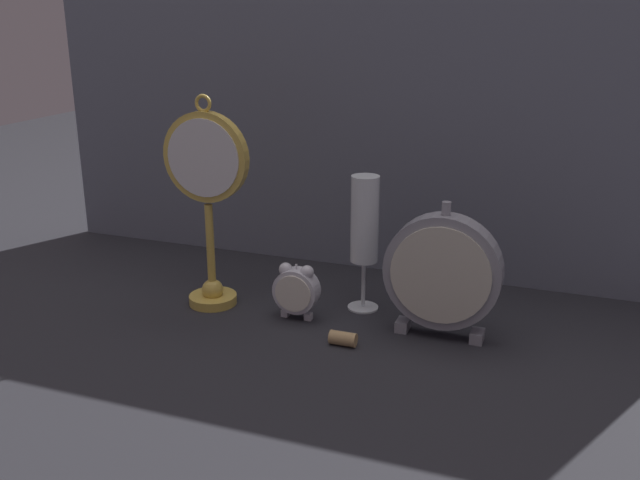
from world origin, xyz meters
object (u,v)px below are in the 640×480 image
at_px(pocket_watch_on_stand, 208,196).
at_px(alarm_clock_twin_bell, 296,289).
at_px(champagne_flute, 365,227).
at_px(mantel_clock_silver, 442,273).
at_px(wine_cork, 343,339).

xyz_separation_m(pocket_watch_on_stand, alarm_clock_twin_bell, (0.16, -0.01, -0.14)).
bearing_deg(champagne_flute, pocket_watch_on_stand, -163.97).
height_order(alarm_clock_twin_bell, mantel_clock_silver, mantel_clock_silver).
height_order(mantel_clock_silver, wine_cork, mantel_clock_silver).
bearing_deg(mantel_clock_silver, pocket_watch_on_stand, -178.60).
height_order(alarm_clock_twin_bell, champagne_flute, champagne_flute).
bearing_deg(wine_cork, alarm_clock_twin_bell, 147.29).
bearing_deg(wine_cork, mantel_clock_silver, 31.98).
bearing_deg(champagne_flute, mantel_clock_silver, -23.47).
bearing_deg(mantel_clock_silver, champagne_flute, 156.53).
height_order(alarm_clock_twin_bell, wine_cork, alarm_clock_twin_bell).
xyz_separation_m(mantel_clock_silver, wine_cork, (-0.13, -0.08, -0.10)).
bearing_deg(alarm_clock_twin_bell, wine_cork, -32.71).
distance_m(alarm_clock_twin_bell, champagne_flute, 0.15).
height_order(pocket_watch_on_stand, wine_cork, pocket_watch_on_stand).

